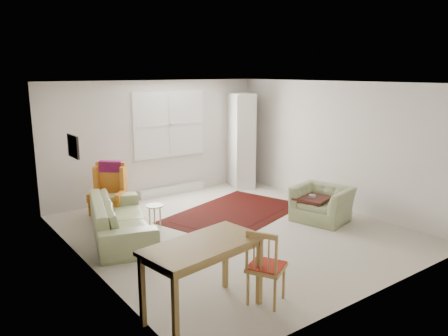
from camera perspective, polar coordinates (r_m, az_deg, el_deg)
room at (r=7.42m, az=0.52°, el=1.45°), size 5.04×5.54×2.51m
rug at (r=8.48m, az=1.34°, el=-5.83°), size 3.07×2.44×0.03m
sofa at (r=7.39m, az=-13.39°, el=-5.45°), size 1.45×2.36×0.89m
armchair at (r=8.18m, az=12.69°, el=-4.15°), size 1.07×1.16×0.75m
wingback_chair at (r=8.44m, az=-14.98°, el=-2.82°), size 0.85×0.85×1.02m
coffee_table at (r=8.16m, az=11.37°, el=-5.24°), size 0.70×0.70×0.45m
stool at (r=7.79m, az=-9.03°, el=-6.19°), size 0.31×0.31×0.40m
cabinet at (r=10.30m, az=2.20°, el=3.66°), size 0.72×0.98×2.19m
desk at (r=5.00m, az=-2.69°, el=-14.28°), size 1.43×0.86×0.86m
desk_chair at (r=5.24m, az=5.57°, el=-12.53°), size 0.55×0.55×0.93m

